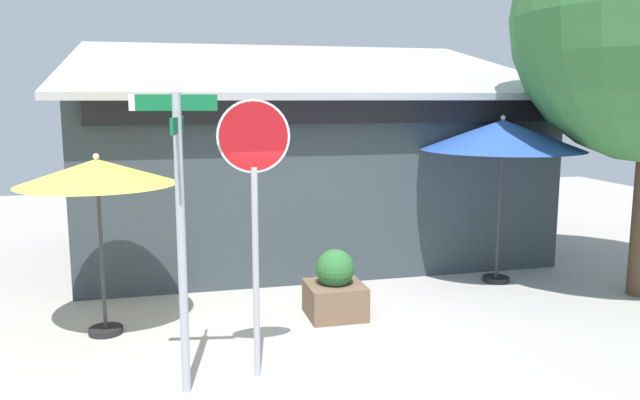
{
  "coord_description": "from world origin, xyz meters",
  "views": [
    {
      "loc": [
        -1.93,
        -7.54,
        3.06
      ],
      "look_at": [
        0.24,
        1.2,
        1.6
      ],
      "focal_mm": 35.38,
      "sensor_mm": 36.0,
      "label": 1
    }
  ],
  "objects_px": {
    "stop_sign": "(254,187)",
    "patio_umbrella_mustard_left": "(97,174)",
    "street_sign_post": "(180,216)",
    "sidewalk_planter": "(335,289)",
    "patio_umbrella_royal_blue_center": "(502,136)"
  },
  "relations": [
    {
      "from": "stop_sign",
      "to": "patio_umbrella_mustard_left",
      "type": "height_order",
      "value": "stop_sign"
    },
    {
      "from": "street_sign_post",
      "to": "patio_umbrella_royal_blue_center",
      "type": "distance_m",
      "value": 5.99
    },
    {
      "from": "patio_umbrella_royal_blue_center",
      "to": "patio_umbrella_mustard_left",
      "type": "bearing_deg",
      "value": -171.47
    },
    {
      "from": "street_sign_post",
      "to": "sidewalk_planter",
      "type": "relative_size",
      "value": 3.21
    },
    {
      "from": "patio_umbrella_royal_blue_center",
      "to": "sidewalk_planter",
      "type": "bearing_deg",
      "value": -161.9
    },
    {
      "from": "patio_umbrella_mustard_left",
      "to": "patio_umbrella_royal_blue_center",
      "type": "height_order",
      "value": "patio_umbrella_royal_blue_center"
    },
    {
      "from": "patio_umbrella_mustard_left",
      "to": "street_sign_post",
      "type": "bearing_deg",
      "value": -63.53
    },
    {
      "from": "stop_sign",
      "to": "patio_umbrella_mustard_left",
      "type": "xyz_separation_m",
      "value": [
        -1.75,
        1.74,
        -0.01
      ]
    },
    {
      "from": "street_sign_post",
      "to": "sidewalk_planter",
      "type": "xyz_separation_m",
      "value": [
        2.13,
        1.86,
        -1.48
      ]
    },
    {
      "from": "stop_sign",
      "to": "patio_umbrella_royal_blue_center",
      "type": "xyz_separation_m",
      "value": [
        4.44,
        2.67,
        0.33
      ]
    },
    {
      "from": "street_sign_post",
      "to": "sidewalk_planter",
      "type": "height_order",
      "value": "street_sign_post"
    },
    {
      "from": "patio_umbrella_royal_blue_center",
      "to": "sidewalk_planter",
      "type": "relative_size",
      "value": 2.87
    },
    {
      "from": "street_sign_post",
      "to": "patio_umbrella_mustard_left",
      "type": "relative_size",
      "value": 1.31
    },
    {
      "from": "patio_umbrella_mustard_left",
      "to": "patio_umbrella_royal_blue_center",
      "type": "bearing_deg",
      "value": 8.53
    },
    {
      "from": "stop_sign",
      "to": "street_sign_post",
      "type": "bearing_deg",
      "value": -165.86
    }
  ]
}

